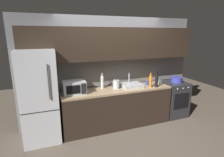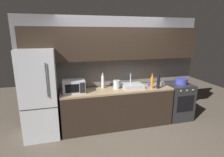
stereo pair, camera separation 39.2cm
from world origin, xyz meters
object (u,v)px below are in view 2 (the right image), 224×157
refrigerator (40,94)px  oven_range (178,101)px  kettle (117,84)px  mug_blue (149,84)px  wine_bottle_orange (152,82)px  cooking_pot (181,81)px  microwave (74,86)px  mug_white (163,84)px  wine_bottle_clear (103,82)px  wine_bottle_dark (158,81)px

refrigerator → oven_range: bearing=-0.0°
kettle → mug_blue: 0.82m
wine_bottle_orange → cooking_pot: wine_bottle_orange is taller
oven_range → wine_bottle_orange: 1.03m
refrigerator → kettle: 1.63m
refrigerator → mug_blue: (2.45, 0.04, 0.02)m
oven_range → microwave: bearing=179.6°
oven_range → mug_white: size_ratio=8.64×
mug_white → cooking_pot: cooking_pot is taller
oven_range → mug_white: 0.70m
refrigerator → mug_white: (2.76, -0.04, 0.03)m
refrigerator → kettle: bearing=1.1°
refrigerator → oven_range: 3.28m
mug_blue → wine_bottle_clear: bearing=173.5°
mug_blue → wine_bottle_orange: bearing=-99.2°
wine_bottle_dark → kettle: bearing=166.6°
kettle → cooking_pot: 1.67m
oven_range → wine_bottle_dark: wine_bottle_dark is taller
refrigerator → wine_bottle_dark: refrigerator is taller
kettle → mug_white: bearing=-3.7°
refrigerator → oven_range: refrigerator is taller
mug_white → wine_bottle_dark: bearing=-144.6°
microwave → refrigerator: bearing=-178.4°
mug_white → microwave: bearing=178.4°
microwave → kettle: size_ratio=2.08×
kettle → mug_white: (1.13, -0.07, -0.05)m
kettle → mug_blue: size_ratio=2.47×
oven_range → microwave: microwave is taller
refrigerator → mug_white: size_ratio=17.66×
kettle → wine_bottle_orange: wine_bottle_orange is taller
mug_blue → wine_bottle_dark: bearing=-65.7°
wine_bottle_dark → cooking_pot: size_ratio=1.32×
microwave → cooking_pot: (2.62, -0.02, -0.07)m
mug_blue → cooking_pot: 0.85m
wine_bottle_clear → refrigerator: bearing=-172.8°
oven_range → microwave: size_ratio=1.96×
wine_bottle_clear → microwave: bearing=-167.2°
wine_bottle_clear → mug_white: (1.42, -0.21, -0.10)m
mug_blue → microwave: bearing=-179.2°
microwave → mug_blue: bearing=0.8°
wine_bottle_clear → mug_blue: size_ratio=3.95×
wine_bottle_orange → microwave: bearing=174.8°
microwave → wine_bottle_orange: (1.74, -0.16, 0.01)m
refrigerator → microwave: 0.69m
cooking_pot → wine_bottle_clear: bearing=175.1°
microwave → mug_blue: size_ratio=5.12×
wine_bottle_dark → cooking_pot: 0.78m
microwave → mug_white: size_ratio=4.41×
wine_bottle_dark → wine_bottle_clear: size_ratio=1.09×
wine_bottle_orange → wine_bottle_dark: bearing=-19.4°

